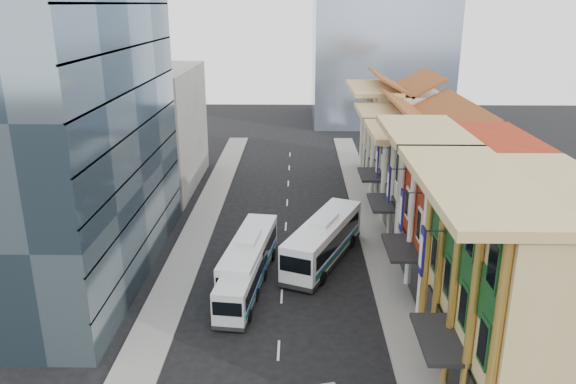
{
  "coord_description": "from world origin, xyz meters",
  "views": [
    {
      "loc": [
        1.16,
        -22.65,
        20.98
      ],
      "look_at": [
        0.35,
        21.94,
        5.98
      ],
      "focal_mm": 35.0,
      "sensor_mm": 36.0,
      "label": 1
    }
  ],
  "objects_px": {
    "bus_left_near": "(243,279)",
    "bus_right": "(323,239)",
    "office_tower": "(54,88)",
    "bus_left_far": "(249,256)",
    "shophouse_tan": "(531,291)"
  },
  "relations": [
    {
      "from": "shophouse_tan",
      "to": "bus_right",
      "type": "height_order",
      "value": "shophouse_tan"
    },
    {
      "from": "shophouse_tan",
      "to": "bus_left_near",
      "type": "distance_m",
      "value": 19.97
    },
    {
      "from": "shophouse_tan",
      "to": "bus_left_far",
      "type": "relative_size",
      "value": 1.23
    },
    {
      "from": "bus_left_far",
      "to": "bus_right",
      "type": "distance_m",
      "value": 6.79
    },
    {
      "from": "bus_left_near",
      "to": "bus_right",
      "type": "bearing_deg",
      "value": 52.63
    },
    {
      "from": "shophouse_tan",
      "to": "bus_right",
      "type": "relative_size",
      "value": 1.12
    },
    {
      "from": "office_tower",
      "to": "bus_right",
      "type": "distance_m",
      "value": 24.27
    },
    {
      "from": "shophouse_tan",
      "to": "bus_left_far",
      "type": "distance_m",
      "value": 21.62
    },
    {
      "from": "shophouse_tan",
      "to": "bus_left_near",
      "type": "relative_size",
      "value": 1.41
    },
    {
      "from": "bus_left_near",
      "to": "bus_left_far",
      "type": "xyz_separation_m",
      "value": [
        0.21,
        3.41,
        0.24
      ]
    },
    {
      "from": "bus_left_far",
      "to": "bus_right",
      "type": "height_order",
      "value": "bus_right"
    },
    {
      "from": "bus_right",
      "to": "office_tower",
      "type": "bearing_deg",
      "value": -151.35
    },
    {
      "from": "bus_right",
      "to": "bus_left_far",
      "type": "bearing_deg",
      "value": -130.49
    },
    {
      "from": "shophouse_tan",
      "to": "bus_right",
      "type": "distance_m",
      "value": 19.78
    },
    {
      "from": "office_tower",
      "to": "bus_left_near",
      "type": "bearing_deg",
      "value": -16.93
    }
  ]
}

